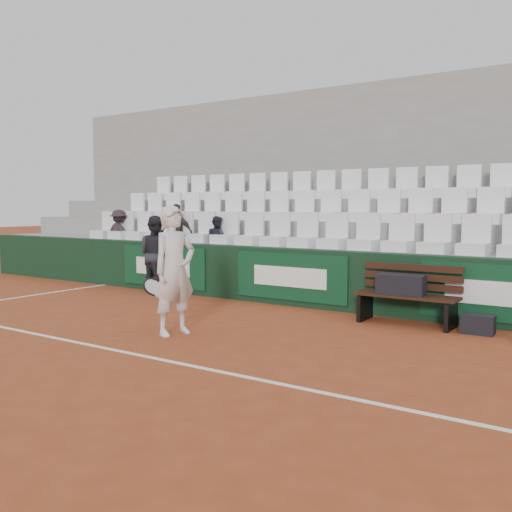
{
  "coord_description": "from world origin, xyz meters",
  "views": [
    {
      "loc": [
        4.83,
        -4.66,
        1.75
      ],
      "look_at": [
        0.05,
        2.4,
        1.0
      ],
      "focal_mm": 40.0,
      "sensor_mm": 36.0,
      "label": 1
    }
  ],
  "objects_px": {
    "sports_bag_ground": "(478,324)",
    "ball_kid": "(156,254)",
    "spectator_a": "(119,214)",
    "sports_bag_left": "(401,284)",
    "spectator_c": "(217,218)",
    "spectator_b": "(177,212)",
    "water_bottle_near": "(364,311)",
    "bench_left": "(406,310)",
    "tennis_player": "(174,271)"
  },
  "relations": [
    {
      "from": "bench_left",
      "to": "tennis_player",
      "type": "height_order",
      "value": "tennis_player"
    },
    {
      "from": "spectator_c",
      "to": "spectator_b",
      "type": "bearing_deg",
      "value": 21.75
    },
    {
      "from": "sports_bag_left",
      "to": "spectator_b",
      "type": "distance_m",
      "value": 5.57
    },
    {
      "from": "ball_kid",
      "to": "spectator_c",
      "type": "distance_m",
      "value": 1.44
    },
    {
      "from": "spectator_a",
      "to": "bench_left",
      "type": "bearing_deg",
      "value": 176.65
    },
    {
      "from": "sports_bag_ground",
      "to": "spectator_c",
      "type": "bearing_deg",
      "value": 168.63
    },
    {
      "from": "sports_bag_ground",
      "to": "water_bottle_near",
      "type": "relative_size",
      "value": 1.59
    },
    {
      "from": "sports_bag_left",
      "to": "spectator_c",
      "type": "xyz_separation_m",
      "value": [
        -4.26,
        1.08,
        0.9
      ]
    },
    {
      "from": "spectator_a",
      "to": "sports_bag_left",
      "type": "bearing_deg",
      "value": 176.26
    },
    {
      "from": "water_bottle_near",
      "to": "spectator_a",
      "type": "height_order",
      "value": "spectator_a"
    },
    {
      "from": "sports_bag_ground",
      "to": "spectator_c",
      "type": "relative_size",
      "value": 0.43
    },
    {
      "from": "bench_left",
      "to": "spectator_b",
      "type": "distance_m",
      "value": 5.71
    },
    {
      "from": "water_bottle_near",
      "to": "ball_kid",
      "type": "xyz_separation_m",
      "value": [
        -4.63,
        0.25,
        0.64
      ]
    },
    {
      "from": "tennis_player",
      "to": "ball_kid",
      "type": "distance_m",
      "value": 3.91
    },
    {
      "from": "bench_left",
      "to": "tennis_player",
      "type": "distance_m",
      "value": 3.45
    },
    {
      "from": "sports_bag_ground",
      "to": "spectator_b",
      "type": "bearing_deg",
      "value": 170.53
    },
    {
      "from": "spectator_a",
      "to": "sports_bag_ground",
      "type": "bearing_deg",
      "value": 177.43
    },
    {
      "from": "water_bottle_near",
      "to": "tennis_player",
      "type": "bearing_deg",
      "value": -125.99
    },
    {
      "from": "water_bottle_near",
      "to": "spectator_c",
      "type": "distance_m",
      "value": 4.05
    },
    {
      "from": "bench_left",
      "to": "spectator_a",
      "type": "bearing_deg",
      "value": 171.77
    },
    {
      "from": "spectator_a",
      "to": "spectator_c",
      "type": "relative_size",
      "value": 1.12
    },
    {
      "from": "sports_bag_ground",
      "to": "water_bottle_near",
      "type": "xyz_separation_m",
      "value": [
        -1.69,
        0.04,
        0.0
      ]
    },
    {
      "from": "tennis_player",
      "to": "ball_kid",
      "type": "xyz_separation_m",
      "value": [
        -2.9,
        2.63,
        -0.1
      ]
    },
    {
      "from": "sports_bag_left",
      "to": "spectator_b",
      "type": "bearing_deg",
      "value": 168.58
    },
    {
      "from": "water_bottle_near",
      "to": "spectator_a",
      "type": "xyz_separation_m",
      "value": [
        -6.55,
        1.04,
        1.42
      ]
    },
    {
      "from": "bench_left",
      "to": "tennis_player",
      "type": "bearing_deg",
      "value": -135.27
    },
    {
      "from": "spectator_c",
      "to": "water_bottle_near",
      "type": "bearing_deg",
      "value": -174.09
    },
    {
      "from": "bench_left",
      "to": "spectator_b",
      "type": "height_order",
      "value": "spectator_b"
    },
    {
      "from": "spectator_c",
      "to": "sports_bag_left",
      "type": "bearing_deg",
      "value": -172.51
    },
    {
      "from": "tennis_player",
      "to": "spectator_a",
      "type": "xyz_separation_m",
      "value": [
        -4.82,
        3.43,
        0.68
      ]
    },
    {
      "from": "water_bottle_near",
      "to": "spectator_a",
      "type": "distance_m",
      "value": 6.79
    },
    {
      "from": "spectator_c",
      "to": "spectator_a",
      "type": "bearing_deg",
      "value": 21.75
    },
    {
      "from": "bench_left",
      "to": "water_bottle_near",
      "type": "bearing_deg",
      "value": 179.64
    },
    {
      "from": "bench_left",
      "to": "ball_kid",
      "type": "relative_size",
      "value": 0.96
    },
    {
      "from": "water_bottle_near",
      "to": "spectator_b",
      "type": "height_order",
      "value": "spectator_b"
    },
    {
      "from": "spectator_b",
      "to": "water_bottle_near",
      "type": "bearing_deg",
      "value": 153.13
    },
    {
      "from": "spectator_a",
      "to": "spectator_b",
      "type": "xyz_separation_m",
      "value": [
        1.79,
        0.0,
        0.07
      ]
    },
    {
      "from": "bench_left",
      "to": "water_bottle_near",
      "type": "height_order",
      "value": "bench_left"
    },
    {
      "from": "bench_left",
      "to": "spectator_b",
      "type": "relative_size",
      "value": 1.2
    },
    {
      "from": "water_bottle_near",
      "to": "spectator_a",
      "type": "bearing_deg",
      "value": 170.98
    },
    {
      "from": "spectator_a",
      "to": "spectator_c",
      "type": "distance_m",
      "value": 2.89
    },
    {
      "from": "tennis_player",
      "to": "spectator_c",
      "type": "bearing_deg",
      "value": 119.46
    },
    {
      "from": "spectator_c",
      "to": "ball_kid",
      "type": "bearing_deg",
      "value": 61.33
    },
    {
      "from": "tennis_player",
      "to": "spectator_a",
      "type": "bearing_deg",
      "value": 144.61
    },
    {
      "from": "sports_bag_ground",
      "to": "spectator_b",
      "type": "relative_size",
      "value": 0.35
    },
    {
      "from": "spectator_c",
      "to": "tennis_player",
      "type": "bearing_deg",
      "value": 141.21
    },
    {
      "from": "water_bottle_near",
      "to": "ball_kid",
      "type": "height_order",
      "value": "ball_kid"
    },
    {
      "from": "sports_bag_left",
      "to": "spectator_b",
      "type": "height_order",
      "value": "spectator_b"
    },
    {
      "from": "sports_bag_ground",
      "to": "ball_kid",
      "type": "bearing_deg",
      "value": 177.43
    },
    {
      "from": "sports_bag_ground",
      "to": "tennis_player",
      "type": "height_order",
      "value": "tennis_player"
    }
  ]
}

